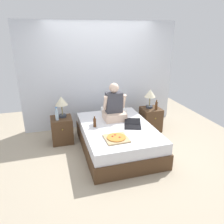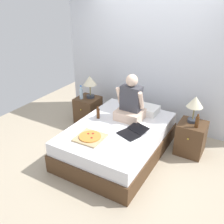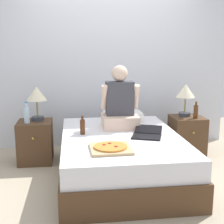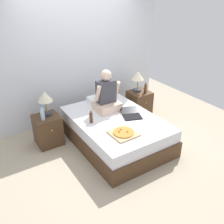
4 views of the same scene
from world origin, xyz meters
name	(u,v)px [view 1 (image 1 of 4)]	position (x,y,z in m)	size (l,w,h in m)	color
ground_plane	(117,148)	(0.00, 0.00, 0.00)	(5.73, 5.73, 0.00)	tan
wall_back	(101,76)	(0.00, 1.34, 1.25)	(3.73, 0.12, 2.50)	silver
bed	(117,138)	(0.00, 0.00, 0.25)	(1.38, 1.97, 0.51)	#4C331E
nightstand_left	(62,130)	(-1.05, 0.63, 0.28)	(0.44, 0.47, 0.55)	#4C331E
lamp_on_left_nightstand	(61,102)	(-1.01, 0.68, 0.88)	(0.26, 0.26, 0.45)	#333842
water_bottle	(57,115)	(-1.13, 0.54, 0.67)	(0.07, 0.07, 0.28)	silver
nightstand_right	(151,119)	(1.05, 0.63, 0.28)	(0.44, 0.47, 0.55)	#4C331E
lamp_on_right_nightstand	(150,95)	(1.02, 0.68, 0.88)	(0.26, 0.26, 0.45)	#333842
beer_bottle	(156,106)	(1.12, 0.53, 0.65)	(0.06, 0.06, 0.23)	#512D14
pillow	(114,111)	(0.14, 0.70, 0.57)	(0.52, 0.34, 0.12)	white
person_seated	(114,106)	(0.04, 0.36, 0.80)	(0.47, 0.40, 0.78)	beige
laptop	(133,125)	(0.29, -0.08, 0.53)	(0.44, 0.50, 0.07)	black
pizza_box	(116,138)	(-0.19, -0.52, 0.53)	(0.41, 0.41, 0.05)	tan
beer_bottle_on_bed	(95,122)	(-0.44, 0.09, 0.60)	(0.06, 0.06, 0.22)	#4C2811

